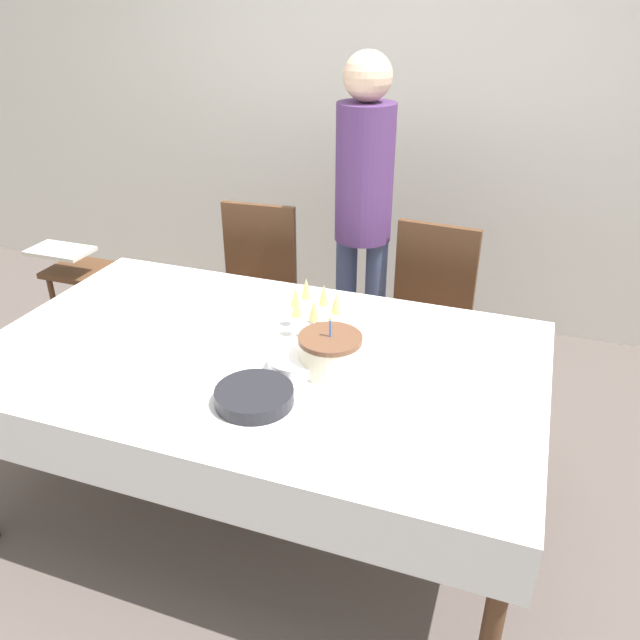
{
  "coord_description": "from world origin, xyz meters",
  "views": [
    {
      "loc": [
        0.88,
        -1.78,
        1.93
      ],
      "look_at": [
        0.21,
        0.1,
        0.87
      ],
      "focal_mm": 35.0,
      "sensor_mm": 36.0,
      "label": 1
    }
  ],
  "objects_px": {
    "birthday_cake": "(330,353)",
    "person_standing": "(364,198)",
    "dining_chair_far_left": "(254,289)",
    "plate_stack_dessert": "(295,363)",
    "dining_chair_far_right": "(426,316)",
    "champagne_tray": "(312,310)",
    "gift_bag": "(23,382)",
    "high_chair": "(77,282)",
    "plate_stack_main": "(254,396)"
  },
  "relations": [
    {
      "from": "champagne_tray",
      "to": "person_standing",
      "type": "height_order",
      "value": "person_standing"
    },
    {
      "from": "person_standing",
      "to": "gift_bag",
      "type": "height_order",
      "value": "person_standing"
    },
    {
      "from": "dining_chair_far_right",
      "to": "plate_stack_main",
      "type": "distance_m",
      "value": 1.29
    },
    {
      "from": "birthday_cake",
      "to": "gift_bag",
      "type": "relative_size",
      "value": 0.67
    },
    {
      "from": "birthday_cake",
      "to": "high_chair",
      "type": "distance_m",
      "value": 1.95
    },
    {
      "from": "dining_chair_far_left",
      "to": "person_standing",
      "type": "height_order",
      "value": "person_standing"
    },
    {
      "from": "dining_chair_far_left",
      "to": "plate_stack_main",
      "type": "xyz_separation_m",
      "value": [
        0.58,
        -1.22,
        0.25
      ]
    },
    {
      "from": "dining_chair_far_right",
      "to": "person_standing",
      "type": "height_order",
      "value": "person_standing"
    },
    {
      "from": "champagne_tray",
      "to": "gift_bag",
      "type": "relative_size",
      "value": 0.85
    },
    {
      "from": "dining_chair_far_right",
      "to": "champagne_tray",
      "type": "relative_size",
      "value": 3.41
    },
    {
      "from": "dining_chair_far_left",
      "to": "birthday_cake",
      "type": "relative_size",
      "value": 4.28
    },
    {
      "from": "dining_chair_far_right",
      "to": "plate_stack_main",
      "type": "relative_size",
      "value": 3.73
    },
    {
      "from": "person_standing",
      "to": "dining_chair_far_right",
      "type": "bearing_deg",
      "value": -21.24
    },
    {
      "from": "dining_chair_far_right",
      "to": "high_chair",
      "type": "bearing_deg",
      "value": -174.99
    },
    {
      "from": "person_standing",
      "to": "high_chair",
      "type": "height_order",
      "value": "person_standing"
    },
    {
      "from": "dining_chair_far_left",
      "to": "dining_chair_far_right",
      "type": "height_order",
      "value": "same"
    },
    {
      "from": "dining_chair_far_right",
      "to": "plate_stack_dessert",
      "type": "relative_size",
      "value": 5.07
    },
    {
      "from": "high_chair",
      "to": "person_standing",
      "type": "bearing_deg",
      "value": 11.45
    },
    {
      "from": "person_standing",
      "to": "birthday_cake",
      "type": "bearing_deg",
      "value": -79.57
    },
    {
      "from": "champagne_tray",
      "to": "plate_stack_main",
      "type": "distance_m",
      "value": 0.52
    },
    {
      "from": "plate_stack_dessert",
      "to": "person_standing",
      "type": "distance_m",
      "value": 1.17
    },
    {
      "from": "plate_stack_main",
      "to": "gift_bag",
      "type": "xyz_separation_m",
      "value": [
        -1.56,
        0.51,
        -0.61
      ]
    },
    {
      "from": "birthday_cake",
      "to": "gift_bag",
      "type": "height_order",
      "value": "birthday_cake"
    },
    {
      "from": "plate_stack_main",
      "to": "gift_bag",
      "type": "height_order",
      "value": "plate_stack_main"
    },
    {
      "from": "plate_stack_dessert",
      "to": "birthday_cake",
      "type": "bearing_deg",
      "value": 20.77
    },
    {
      "from": "birthday_cake",
      "to": "person_standing",
      "type": "xyz_separation_m",
      "value": [
        -0.2,
        1.09,
        0.22
      ]
    },
    {
      "from": "birthday_cake",
      "to": "champagne_tray",
      "type": "relative_size",
      "value": 0.8
    },
    {
      "from": "champagne_tray",
      "to": "person_standing",
      "type": "xyz_separation_m",
      "value": [
        -0.04,
        0.85,
        0.19
      ]
    },
    {
      "from": "plate_stack_main",
      "to": "plate_stack_dessert",
      "type": "bearing_deg",
      "value": 78.04
    },
    {
      "from": "high_chair",
      "to": "plate_stack_dessert",
      "type": "bearing_deg",
      "value": -26.48
    },
    {
      "from": "dining_chair_far_left",
      "to": "plate_stack_dessert",
      "type": "distance_m",
      "value": 1.2
    },
    {
      "from": "high_chair",
      "to": "birthday_cake",
      "type": "bearing_deg",
      "value": -23.8
    },
    {
      "from": "dining_chair_far_left",
      "to": "person_standing",
      "type": "relative_size",
      "value": 0.56
    },
    {
      "from": "plate_stack_main",
      "to": "plate_stack_dessert",
      "type": "height_order",
      "value": "same"
    },
    {
      "from": "birthday_cake",
      "to": "high_chair",
      "type": "height_order",
      "value": "birthday_cake"
    },
    {
      "from": "plate_stack_dessert",
      "to": "dining_chair_far_right",
      "type": "bearing_deg",
      "value": 73.67
    },
    {
      "from": "dining_chair_far_left",
      "to": "high_chair",
      "type": "height_order",
      "value": "dining_chair_far_left"
    },
    {
      "from": "champagne_tray",
      "to": "plate_stack_dessert",
      "type": "height_order",
      "value": "champagne_tray"
    },
    {
      "from": "person_standing",
      "to": "plate_stack_main",
      "type": "bearing_deg",
      "value": -88.45
    },
    {
      "from": "champagne_tray",
      "to": "high_chair",
      "type": "height_order",
      "value": "champagne_tray"
    },
    {
      "from": "dining_chair_far_right",
      "to": "gift_bag",
      "type": "xyz_separation_m",
      "value": [
        -1.9,
        -0.72,
        -0.36
      ]
    },
    {
      "from": "champagne_tray",
      "to": "gift_bag",
      "type": "height_order",
      "value": "champagne_tray"
    },
    {
      "from": "dining_chair_far_left",
      "to": "champagne_tray",
      "type": "distance_m",
      "value": 0.97
    },
    {
      "from": "dining_chair_far_left",
      "to": "gift_bag",
      "type": "relative_size",
      "value": 2.89
    },
    {
      "from": "high_chair",
      "to": "champagne_tray",
      "type": "bearing_deg",
      "value": -18.52
    },
    {
      "from": "dining_chair_far_left",
      "to": "gift_bag",
      "type": "bearing_deg",
      "value": -143.76
    },
    {
      "from": "plate_stack_main",
      "to": "person_standing",
      "type": "relative_size",
      "value": 0.15
    },
    {
      "from": "plate_stack_dessert",
      "to": "person_standing",
      "type": "bearing_deg",
      "value": 94.34
    },
    {
      "from": "dining_chair_far_left",
      "to": "plate_stack_main",
      "type": "distance_m",
      "value": 1.38
    },
    {
      "from": "dining_chair_far_left",
      "to": "plate_stack_dessert",
      "type": "xyz_separation_m",
      "value": [
        0.63,
        -0.99,
        0.25
      ]
    }
  ]
}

